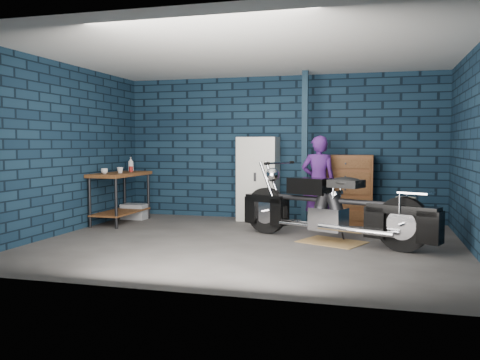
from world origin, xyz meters
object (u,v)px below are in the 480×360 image
(motorcycle, at_px, (333,203))
(workbench, at_px, (121,198))
(tool_chest, at_px, (346,189))
(person, at_px, (318,182))
(shop_stool, at_px, (405,215))
(locker, at_px, (258,179))
(storage_bin, at_px, (135,211))

(motorcycle, bearing_deg, workbench, -168.78)
(tool_chest, bearing_deg, person, -128.34)
(tool_chest, height_order, shop_stool, tool_chest)
(person, bearing_deg, tool_chest, -137.11)
(locker, distance_m, tool_chest, 1.62)
(locker, bearing_deg, motorcycle, -49.87)
(locker, xyz_separation_m, shop_stool, (2.59, -0.73, -0.49))
(storage_bin, distance_m, tool_chest, 3.97)
(motorcycle, bearing_deg, person, 129.16)
(storage_bin, bearing_deg, tool_chest, 6.70)
(tool_chest, relative_size, shop_stool, 2.13)
(storage_bin, height_order, locker, locker)
(workbench, relative_size, locker, 0.90)
(locker, relative_size, tool_chest, 1.26)
(workbench, bearing_deg, locker, 22.43)
(workbench, bearing_deg, person, 6.72)
(motorcycle, height_order, tool_chest, tool_chest)
(workbench, height_order, person, person)
(motorcycle, relative_size, locker, 1.69)
(workbench, xyz_separation_m, tool_chest, (3.94, 0.96, 0.16))
(workbench, height_order, shop_stool, workbench)
(motorcycle, xyz_separation_m, person, (-0.35, 1.27, 0.21))
(motorcycle, bearing_deg, shop_stool, 69.49)
(person, bearing_deg, workbench, -2.04)
(shop_stool, bearing_deg, person, 172.79)
(person, xyz_separation_m, tool_chest, (0.43, 0.55, -0.17))
(workbench, distance_m, motorcycle, 3.95)
(motorcycle, height_order, shop_stool, motorcycle)
(motorcycle, distance_m, tool_chest, 1.82)
(workbench, bearing_deg, shop_stool, 2.73)
(motorcycle, relative_size, person, 1.67)
(person, xyz_separation_m, shop_stool, (1.41, -0.18, -0.49))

